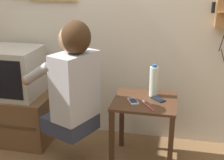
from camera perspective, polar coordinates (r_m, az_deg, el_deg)
wall_back at (r=2.97m, az=-1.44°, el=13.16°), size 6.80×0.05×2.55m
side_table at (r=2.65m, az=5.97°, el=-6.17°), size 0.52×0.49×0.59m
person at (r=2.49m, az=-7.21°, el=-0.13°), size 0.64×0.55×0.93m
tv_stand at (r=3.24m, az=-17.17°, el=-6.37°), size 0.74×0.50×0.47m
television at (r=3.07m, az=-17.51°, el=1.40°), size 0.48×0.45×0.46m
cell_phone_held at (r=2.54m, az=3.88°, el=-3.88°), size 0.11×0.14×0.01m
cell_phone_spare at (r=2.61m, az=8.41°, el=-3.48°), size 0.13×0.13×0.01m
water_bottle at (r=2.64m, az=7.63°, el=-0.21°), size 0.07×0.07×0.28m
toothbrush at (r=2.47m, az=6.46°, el=-4.65°), size 0.11×0.15×0.02m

